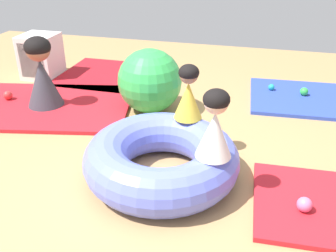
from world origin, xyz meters
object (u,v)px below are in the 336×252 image
Objects in this scene: child_in_yellow at (188,93)px; exercise_ball_large at (150,81)px; play_ball_red at (8,95)px; play_ball_teal at (271,87)px; play_ball_green at (304,91)px; child_in_white at (215,125)px; play_ball_pink at (304,205)px; inflatable_cushion at (161,159)px; adult_seated at (41,73)px; storage_cube at (40,57)px.

child_in_yellow is 0.68× the size of exercise_ball_large.
play_ball_teal is at bearing 19.90° from play_ball_red.
play_ball_green is 0.37m from play_ball_teal.
child_in_white reaches higher than play_ball_pink.
child_in_white reaches higher than inflatable_cushion.
play_ball_red is 3.05m from play_ball_teal.
child_in_white is at bearing -100.48° from play_ball_teal.
adult_seated is 1.34× the size of storage_cube.
storage_cube is (-3.20, 1.99, 0.19)m from play_ball_pink.
storage_cube is (-1.68, 0.62, -0.06)m from exercise_ball_large.
adult_seated is 2.94m from play_ball_green.
child_in_yellow reaches higher than storage_cube.
exercise_ball_large is at bearing -155.02° from play_ball_green.
play_ball_teal is (2.87, 1.04, -0.01)m from play_ball_red.
play_ball_green is (1.17, 1.93, -0.09)m from inflatable_cushion.
play_ball_green is at bearing 58.72° from inflatable_cushion.
exercise_ball_large is at bearing 7.47° from play_ball_red.
play_ball_pink is 2.20m from play_ball_teal.
inflatable_cushion is 2.16× the size of storage_cube.
exercise_ball_large reaches higher than play_ball_green.
play_ball_red is (-2.06, 0.96, -0.08)m from inflatable_cushion.
child_in_white is 4.76× the size of play_ball_pink.
inflatable_cushion is at bearing -68.91° from exercise_ball_large.
child_in_white is 2.25m from play_ball_green.
play_ball_teal is at bearing 68.07° from inflatable_cushion.
storage_cube is at bearing -177.69° from play_ball_green.
adult_seated is 7.59× the size of play_ball_red.
storage_cube is (-0.56, 0.85, -0.12)m from adult_seated.
child_in_yellow is at bearing -178.89° from adult_seated.
play_ball_green is at bearing -141.78° from adult_seated.
inflatable_cushion is 2.79m from storage_cube.
adult_seated is (-1.99, 1.08, -0.18)m from child_in_white.
play_ball_teal is (0.69, 1.59, -0.50)m from child_in_yellow.
inflatable_cushion is at bearing -132.15° from child_in_yellow.
child_in_yellow reaches higher than play_ball_teal.
child_in_white is 1.07× the size of child_in_yellow.
child_in_white is 2.75m from play_ball_red.
inflatable_cushion is 2.61× the size of child_in_yellow.
play_ball_pink is 3.77m from storage_cube.
adult_seated reaches higher than play_ball_red.
inflatable_cushion reaches higher than play_ball_pink.
adult_seated is at bearing -168.69° from exercise_ball_large.
storage_cube is at bearing 159.67° from exercise_ball_large.
child_in_white is (0.41, -0.13, 0.42)m from inflatable_cushion.
play_ball_green is 2.12m from play_ball_pink.
child_in_yellow reaches higher than adult_seated.
adult_seated reaches higher than play_ball_pink.
child_in_white is 0.62m from child_in_yellow.
play_ball_pink is (2.64, -1.14, -0.31)m from adult_seated.
play_ball_green is 0.17× the size of storage_cube.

